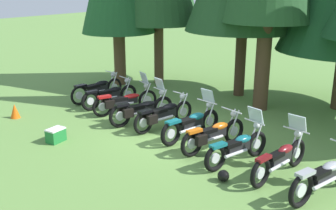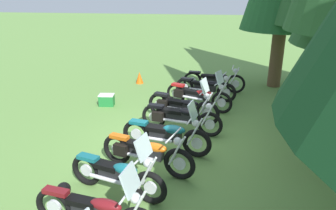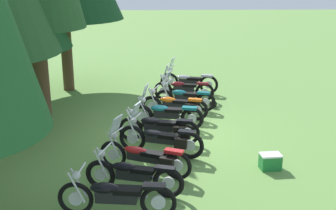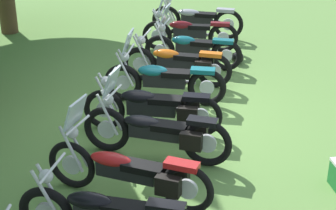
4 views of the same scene
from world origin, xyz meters
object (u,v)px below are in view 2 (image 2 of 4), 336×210
object	(u,v)px
motorcycle_4	(180,117)
motorcycle_5	(167,134)
motorcycle_0	(214,80)
motorcycle_3	(182,106)
picnic_cooler	(107,100)
motorcycle_6	(145,152)
traffic_cone	(139,78)
motorcycle_7	(118,174)
motorcycle_1	(206,88)
motorcycle_2	(197,95)
dropped_helmet	(64,189)

from	to	relation	value
motorcycle_4	motorcycle_5	distance (m)	1.20
motorcycle_0	motorcycle_3	distance (m)	3.12
picnic_cooler	motorcycle_6	bearing A→B (deg)	28.98
motorcycle_3	picnic_cooler	size ratio (longest dim) A/B	4.22
motorcycle_0	motorcycle_4	xyz separation A→B (m)	(3.83, -0.94, -0.01)
motorcycle_4	picnic_cooler	world-z (taller)	motorcycle_4
motorcycle_4	picnic_cooler	distance (m)	3.22
motorcycle_4	motorcycle_6	bearing A→B (deg)	-92.46
motorcycle_0	motorcycle_5	bearing A→B (deg)	-95.93
motorcycle_3	motorcycle_4	size ratio (longest dim) A/B	0.97
motorcycle_3	picnic_cooler	distance (m)	2.82
traffic_cone	motorcycle_7	bearing A→B (deg)	9.53
motorcycle_7	traffic_cone	xyz separation A→B (m)	(-7.54, -1.27, -0.21)
motorcycle_5	traffic_cone	world-z (taller)	motorcycle_5
picnic_cooler	traffic_cone	bearing A→B (deg)	169.30
motorcycle_4	picnic_cooler	bearing A→B (deg)	158.44
motorcycle_5	traffic_cone	xyz separation A→B (m)	(-5.73, -1.96, -0.23)
picnic_cooler	motorcycle_5	bearing A→B (deg)	39.94
motorcycle_7	picnic_cooler	distance (m)	5.10
motorcycle_1	motorcycle_2	distance (m)	0.97
motorcycle_0	picnic_cooler	bearing A→B (deg)	-143.66
motorcycle_7	picnic_cooler	xyz separation A→B (m)	(-4.77, -1.79, -0.25)
motorcycle_3	traffic_cone	xyz separation A→B (m)	(-3.69, -2.13, -0.23)
motorcycle_6	traffic_cone	size ratio (longest dim) A/B	4.55
motorcycle_4	motorcycle_5	xyz separation A→B (m)	(1.18, -0.19, 0.01)
motorcycle_2	motorcycle_7	distance (m)	5.09
motorcycle_2	dropped_helmet	world-z (taller)	motorcycle_2
motorcycle_5	dropped_helmet	distance (m)	2.67
picnic_cooler	motorcycle_2	bearing A→B (deg)	92.95
motorcycle_6	motorcycle_4	bearing A→B (deg)	92.18
motorcycle_3	motorcycle_5	distance (m)	2.04
motorcycle_3	motorcycle_7	size ratio (longest dim) A/B	1.08
motorcycle_0	traffic_cone	size ratio (longest dim) A/B	4.94
motorcycle_2	motorcycle_4	bearing A→B (deg)	-77.40
motorcycle_5	traffic_cone	size ratio (longest dim) A/B	4.71
motorcycle_1	dropped_helmet	distance (m)	6.58
motorcycle_0	motorcycle_7	xyz separation A→B (m)	(6.82, -1.82, -0.02)
motorcycle_3	motorcycle_5	xyz separation A→B (m)	(2.04, -0.17, 0.00)
motorcycle_6	traffic_cone	distance (m)	6.82
dropped_helmet	motorcycle_0	bearing A→B (deg)	157.72
motorcycle_6	traffic_cone	world-z (taller)	motorcycle_6
motorcycle_7	traffic_cone	distance (m)	7.65
picnic_cooler	dropped_helmet	bearing A→B (deg)	8.51
motorcycle_7	traffic_cone	bearing A→B (deg)	115.99
motorcycle_7	motorcycle_4	bearing A→B (deg)	90.00
motorcycle_6	motorcycle_7	bearing A→B (deg)	-93.73
motorcycle_0	motorcycle_7	world-z (taller)	motorcycle_7
motorcycle_1	motorcycle_6	world-z (taller)	motorcycle_6
motorcycle_0	motorcycle_7	bearing A→B (deg)	-98.16
motorcycle_4	traffic_cone	size ratio (longest dim) A/B	4.80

